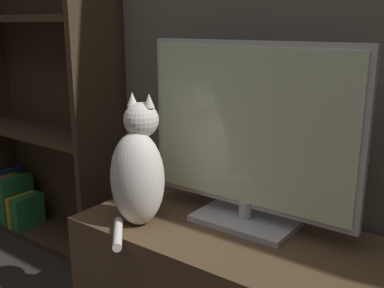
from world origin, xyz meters
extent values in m
cube|color=#B7B7BC|center=(-0.06, 1.01, 0.41)|extent=(0.33, 0.20, 0.02)
cylinder|color=#B7B7BC|center=(-0.06, 1.01, 0.45)|extent=(0.04, 0.04, 0.06)
cube|color=#B7B7BC|center=(-0.06, 1.02, 0.73)|extent=(0.74, 0.02, 0.54)
cube|color=beige|center=(-0.06, 1.00, 0.73)|extent=(0.70, 0.01, 0.50)
ellipsoid|color=silver|center=(-0.34, 0.79, 0.56)|extent=(0.21, 0.19, 0.32)
ellipsoid|color=olive|center=(-0.35, 0.85, 0.54)|extent=(0.11, 0.07, 0.17)
sphere|color=silver|center=(-0.35, 0.83, 0.75)|extent=(0.13, 0.13, 0.11)
cone|color=silver|center=(-0.38, 0.82, 0.81)|extent=(0.04, 0.04, 0.04)
cone|color=silver|center=(-0.32, 0.83, 0.81)|extent=(0.04, 0.04, 0.04)
cylinder|color=silver|center=(-0.32, 0.68, 0.42)|extent=(0.15, 0.16, 0.03)
cube|color=#3D2D1E|center=(-0.80, 1.05, 0.81)|extent=(0.03, 0.28, 1.61)
cube|color=#3D2D1E|center=(-1.22, 1.18, 0.81)|extent=(0.88, 0.03, 1.61)
cube|color=#3D2D1E|center=(-1.22, 1.05, 0.01)|extent=(0.82, 0.25, 0.03)
cube|color=#3D2D1E|center=(-1.22, 1.05, 0.54)|extent=(0.82, 0.25, 0.03)
cube|color=#3D2D1E|center=(-1.22, 1.05, 1.07)|extent=(0.82, 0.25, 0.03)
cube|color=navy|center=(-1.59, 1.04, 0.15)|extent=(0.04, 0.23, 0.24)
cube|color=#AD662D|center=(-1.53, 1.01, 0.14)|extent=(0.06, 0.16, 0.23)
cube|color=#236B38|center=(-1.45, 1.02, 0.15)|extent=(0.07, 0.18, 0.24)
cube|color=#B79323|center=(-1.38, 1.01, 0.11)|extent=(0.03, 0.16, 0.16)
cube|color=#236B38|center=(-1.32, 1.01, 0.11)|extent=(0.05, 0.16, 0.17)
camera|label=1|loc=(0.62, -0.21, 1.05)|focal=42.00mm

